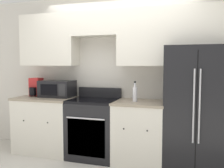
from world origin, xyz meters
name	(u,v)px	position (x,y,z in m)	size (l,w,h in m)	color
ground_plane	(106,167)	(0.00, 0.00, 0.00)	(12.00, 12.00, 0.00)	beige
wall_back	(118,60)	(0.02, 0.58, 1.54)	(8.00, 0.39, 2.60)	beige
lower_cabinets_left	(46,124)	(-1.16, 0.31, 0.46)	(0.99, 0.64, 0.92)	silver
lower_cabinets_right	(140,132)	(0.43, 0.31, 0.46)	(0.76, 0.64, 0.92)	silver
oven_range	(94,128)	(-0.31, 0.31, 0.47)	(0.75, 0.65, 1.08)	black
refrigerator	(196,108)	(1.22, 0.37, 0.86)	(0.85, 0.77, 1.72)	black
microwave	(57,89)	(-1.00, 0.40, 1.06)	(0.55, 0.38, 0.28)	black
bottle	(135,93)	(0.36, 0.29, 1.04)	(0.07, 0.07, 0.30)	silver
paper_towel_holder	(36,88)	(-1.43, 0.42, 1.07)	(0.19, 0.25, 0.31)	#B22323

